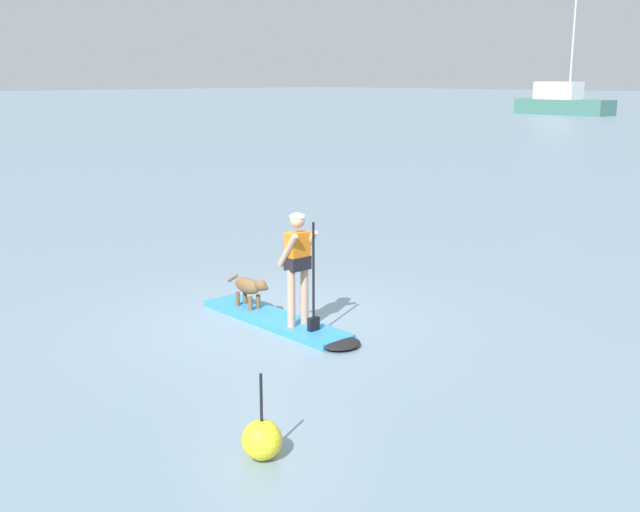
{
  "coord_description": "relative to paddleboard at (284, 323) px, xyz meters",
  "views": [
    {
      "loc": [
        8.51,
        -7.5,
        3.73
      ],
      "look_at": [
        0.0,
        1.0,
        0.9
      ],
      "focal_mm": 42.78,
      "sensor_mm": 36.0,
      "label": 1
    }
  ],
  "objects": [
    {
      "name": "moored_boat_far_starboard",
      "position": [
        -29.9,
        65.33,
        1.2
      ],
      "size": [
        9.76,
        3.67,
        12.43
      ],
      "color": "#3F7266",
      "rests_on": "ground_plane"
    },
    {
      "name": "dog",
      "position": [
        -0.86,
        0.04,
        0.39
      ],
      "size": [
        1.05,
        0.25,
        0.52
      ],
      "color": "brown",
      "rests_on": "paddleboard"
    },
    {
      "name": "person_paddler",
      "position": [
        0.35,
        -0.02,
        1.05
      ],
      "size": [
        0.61,
        0.49,
        1.71
      ],
      "color": "tan",
      "rests_on": "paddleboard"
    },
    {
      "name": "paddleboard",
      "position": [
        0.0,
        0.0,
        0.0
      ],
      "size": [
        3.25,
        0.79,
        0.1
      ],
      "color": "#338CD8",
      "rests_on": "ground_plane"
    },
    {
      "name": "ground_plane",
      "position": [
        -0.23,
        0.01,
        -0.05
      ],
      "size": [
        400.0,
        400.0,
        0.0
      ],
      "primitive_type": "plane",
      "color": "gray"
    },
    {
      "name": "marker_buoy",
      "position": [
        2.94,
        -2.97,
        0.16
      ],
      "size": [
        0.41,
        0.41,
        0.91
      ],
      "color": "yellow",
      "rests_on": "ground_plane"
    }
  ]
}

